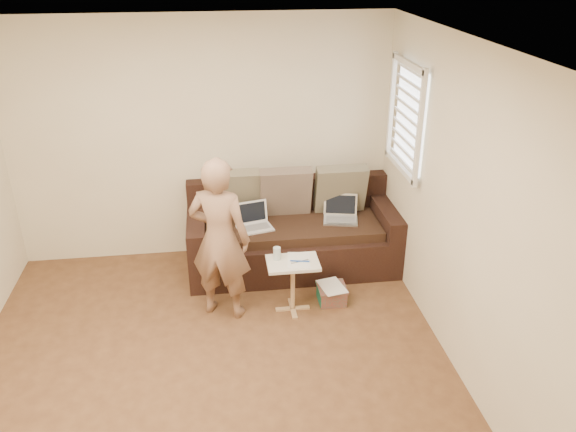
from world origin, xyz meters
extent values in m
plane|color=#4F311D|center=(0.00, 0.00, 0.00)|extent=(4.50, 4.50, 0.00)
plane|color=white|center=(0.00, 0.00, 2.60)|extent=(4.50, 4.50, 0.00)
plane|color=beige|center=(0.00, 2.25, 1.30)|extent=(4.00, 0.00, 4.00)
plane|color=beige|center=(2.00, 0.00, 1.30)|extent=(0.00, 4.50, 4.50)
imported|color=brown|center=(0.12, 1.00, 0.78)|extent=(0.67, 0.57, 1.57)
camera|label=1|loc=(0.11, -3.60, 3.21)|focal=35.72mm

